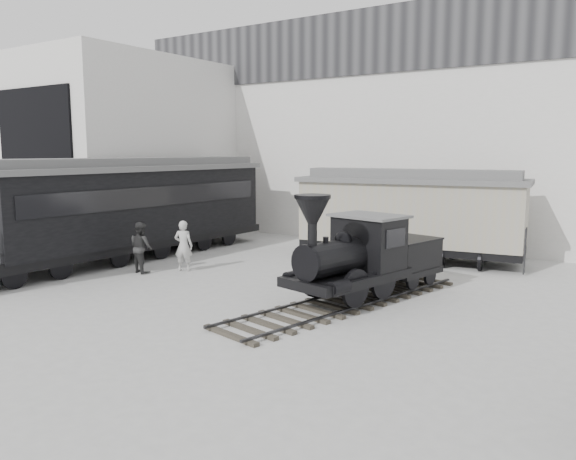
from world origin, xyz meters
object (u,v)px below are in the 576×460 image
Objects in this scene: boxcar at (410,213)px; visitor_a at (184,246)px; passenger_coach at (132,207)px; locomotive at (362,261)px; visitor_b at (141,247)px.

visitor_a is (-6.22, -6.64, -1.00)m from boxcar.
locomotive is at bearing -1.95° from passenger_coach.
locomotive is 7.33m from visitor_a.
locomotive is 4.87× the size of visitor_a.
passenger_coach is at bearing -34.76° from visitor_a.
boxcar is 11.43m from passenger_coach.
visitor_a is (3.57, -0.74, -1.18)m from passenger_coach.
passenger_coach reaches higher than visitor_b.
locomotive reaches higher than visitor_a.
passenger_coach is 7.72× the size of visitor_b.
boxcar is 4.93× the size of visitor_a.
visitor_b is (-8.45, -0.97, -0.24)m from locomotive.
boxcar is at bearing -122.06° from visitor_b.
boxcar reaches higher than visitor_a.
passenger_coach reaches higher than visitor_a.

